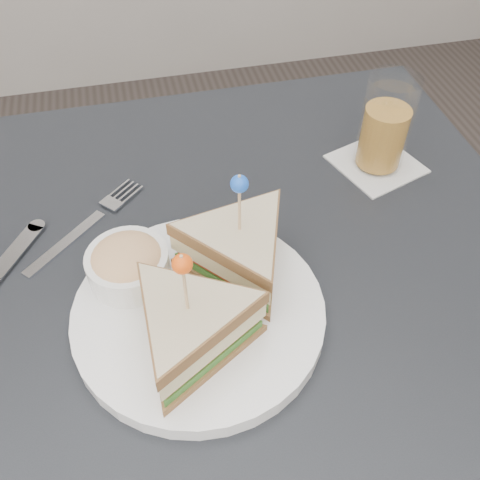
# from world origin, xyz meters

# --- Properties ---
(table) EXTENTS (0.80, 0.80, 0.75)m
(table) POSITION_xyz_m (0.00, 0.00, 0.67)
(table) COLOR black
(table) RESTS_ON ground
(plate_meal) EXTENTS (0.30, 0.29, 0.16)m
(plate_meal) POSITION_xyz_m (-0.04, -0.05, 0.79)
(plate_meal) COLOR white
(plate_meal) RESTS_ON table
(cutlery_fork) EXTENTS (0.16, 0.15, 0.01)m
(cutlery_fork) POSITION_xyz_m (-0.16, 0.13, 0.75)
(cutlery_fork) COLOR silver
(cutlery_fork) RESTS_ON table
(drink_set) EXTENTS (0.14, 0.14, 0.14)m
(drink_set) POSITION_xyz_m (0.24, 0.15, 0.81)
(drink_set) COLOR silver
(drink_set) RESTS_ON table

